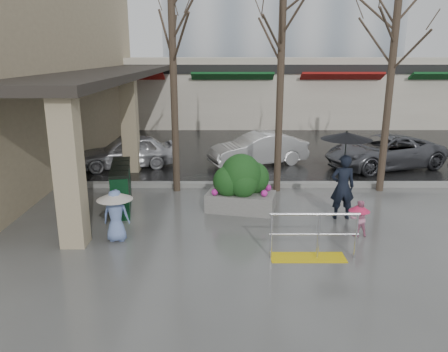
{
  "coord_description": "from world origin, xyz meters",
  "views": [
    {
      "loc": [
        -0.52,
        -9.74,
        4.23
      ],
      "look_at": [
        -0.5,
        0.68,
        1.3
      ],
      "focal_mm": 35.0,
      "sensor_mm": 36.0,
      "label": 1
    }
  ],
  "objects_px": {
    "tree_mideast": "(395,31)",
    "car_b": "(258,149)",
    "child_blue": "(116,210)",
    "tree_midwest": "(283,17)",
    "woman": "(344,167)",
    "planter": "(241,184)",
    "car_c": "(384,152)",
    "news_boxes": "(121,187)",
    "handrail": "(311,242)",
    "tree_west": "(172,23)",
    "child_pink": "(359,215)",
    "car_a": "(128,151)"
  },
  "relations": [
    {
      "from": "tree_mideast",
      "to": "car_b",
      "type": "xyz_separation_m",
      "value": [
        -3.64,
        3.38,
        -4.23
      ]
    },
    {
      "from": "tree_mideast",
      "to": "child_blue",
      "type": "bearing_deg",
      "value": -152.67
    },
    {
      "from": "tree_midwest",
      "to": "woman",
      "type": "relative_size",
      "value": 2.96
    },
    {
      "from": "car_b",
      "to": "planter",
      "type": "bearing_deg",
      "value": -29.98
    },
    {
      "from": "tree_midwest",
      "to": "car_c",
      "type": "bearing_deg",
      "value": 33.13
    },
    {
      "from": "woman",
      "to": "news_boxes",
      "type": "height_order",
      "value": "woman"
    },
    {
      "from": "handrail",
      "to": "tree_west",
      "type": "distance_m",
      "value": 7.52
    },
    {
      "from": "child_pink",
      "to": "woman",
      "type": "bearing_deg",
      "value": -93.16
    },
    {
      "from": "tree_midwest",
      "to": "car_b",
      "type": "height_order",
      "value": "tree_midwest"
    },
    {
      "from": "tree_west",
      "to": "news_boxes",
      "type": "relative_size",
      "value": 3.02
    },
    {
      "from": "car_b",
      "to": "car_c",
      "type": "distance_m",
      "value": 4.78
    },
    {
      "from": "tree_midwest",
      "to": "child_blue",
      "type": "bearing_deg",
      "value": -137.3
    },
    {
      "from": "tree_midwest",
      "to": "child_pink",
      "type": "distance_m",
      "value": 6.13
    },
    {
      "from": "tree_west",
      "to": "planter",
      "type": "relative_size",
      "value": 3.38
    },
    {
      "from": "tree_west",
      "to": "child_pink",
      "type": "relative_size",
      "value": 7.61
    },
    {
      "from": "handrail",
      "to": "tree_mideast",
      "type": "bearing_deg",
      "value": 56.81
    },
    {
      "from": "woman",
      "to": "car_c",
      "type": "bearing_deg",
      "value": -119.28
    },
    {
      "from": "handrail",
      "to": "child_pink",
      "type": "relative_size",
      "value": 2.13
    },
    {
      "from": "planter",
      "to": "child_pink",
      "type": "bearing_deg",
      "value": -32.89
    },
    {
      "from": "child_blue",
      "to": "car_c",
      "type": "distance_m",
      "value": 10.95
    },
    {
      "from": "handrail",
      "to": "planter",
      "type": "xyz_separation_m",
      "value": [
        -1.38,
        2.96,
        0.4
      ]
    },
    {
      "from": "child_blue",
      "to": "news_boxes",
      "type": "height_order",
      "value": "child_blue"
    },
    {
      "from": "woman",
      "to": "car_c",
      "type": "xyz_separation_m",
      "value": [
        3.0,
        5.32,
        -0.78
      ]
    },
    {
      "from": "handrail",
      "to": "news_boxes",
      "type": "relative_size",
      "value": 0.84
    },
    {
      "from": "handrail",
      "to": "planter",
      "type": "distance_m",
      "value": 3.29
    },
    {
      "from": "tree_mideast",
      "to": "car_c",
      "type": "xyz_separation_m",
      "value": [
        1.11,
        2.88,
        -4.23
      ]
    },
    {
      "from": "child_blue",
      "to": "planter",
      "type": "distance_m",
      "value": 3.61
    },
    {
      "from": "child_blue",
      "to": "planter",
      "type": "bearing_deg",
      "value": -144.44
    },
    {
      "from": "handrail",
      "to": "woman",
      "type": "height_order",
      "value": "woman"
    },
    {
      "from": "car_c",
      "to": "tree_mideast",
      "type": "bearing_deg",
      "value": -39.12
    },
    {
      "from": "tree_mideast",
      "to": "handrail",
      "type": "bearing_deg",
      "value": -123.19
    },
    {
      "from": "news_boxes",
      "to": "car_b",
      "type": "bearing_deg",
      "value": 39.16
    },
    {
      "from": "tree_west",
      "to": "child_blue",
      "type": "xyz_separation_m",
      "value": [
        -1.0,
        -3.88,
        -4.32
      ]
    },
    {
      "from": "tree_west",
      "to": "car_a",
      "type": "bearing_deg",
      "value": 126.35
    },
    {
      "from": "child_pink",
      "to": "car_c",
      "type": "relative_size",
      "value": 0.2
    },
    {
      "from": "tree_west",
      "to": "car_c",
      "type": "relative_size",
      "value": 1.5
    },
    {
      "from": "handrail",
      "to": "news_boxes",
      "type": "xyz_separation_m",
      "value": [
        -4.75,
        3.21,
        0.24
      ]
    },
    {
      "from": "tree_west",
      "to": "child_pink",
      "type": "xyz_separation_m",
      "value": [
        4.72,
        -3.61,
        -4.57
      ]
    },
    {
      "from": "car_b",
      "to": "car_a",
      "type": "bearing_deg",
      "value": -105.61
    },
    {
      "from": "woman",
      "to": "car_c",
      "type": "height_order",
      "value": "woman"
    },
    {
      "from": "planter",
      "to": "woman",
      "type": "bearing_deg",
      "value": -12.91
    },
    {
      "from": "tree_west",
      "to": "car_b",
      "type": "relative_size",
      "value": 1.78
    },
    {
      "from": "car_a",
      "to": "car_b",
      "type": "bearing_deg",
      "value": 77.97
    },
    {
      "from": "child_blue",
      "to": "news_boxes",
      "type": "relative_size",
      "value": 0.55
    },
    {
      "from": "tree_west",
      "to": "news_boxes",
      "type": "bearing_deg",
      "value": -131.12
    },
    {
      "from": "car_b",
      "to": "car_c",
      "type": "bearing_deg",
      "value": 63.57
    },
    {
      "from": "tree_midwest",
      "to": "news_boxes",
      "type": "bearing_deg",
      "value": -160.88
    },
    {
      "from": "tree_west",
      "to": "car_b",
      "type": "distance_m",
      "value": 6.28
    },
    {
      "from": "tree_mideast",
      "to": "car_c",
      "type": "bearing_deg",
      "value": 68.87
    },
    {
      "from": "news_boxes",
      "to": "car_c",
      "type": "xyz_separation_m",
      "value": [
        9.0,
        4.47,
        0.01
      ]
    }
  ]
}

